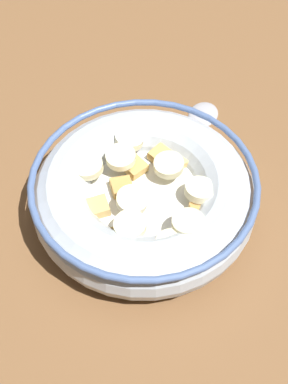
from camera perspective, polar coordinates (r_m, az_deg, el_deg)
name	(u,v)px	position (r cm, az deg, el deg)	size (l,w,h in cm)	color
ground_plane	(144,218)	(46.25, 0.00, -3.01)	(97.97, 97.97, 2.00)	brown
cereal_bowl	(144,194)	(43.20, 0.02, -0.21)	(19.58, 19.58, 5.26)	#B2BCC6
spoon	(195,128)	(52.19, 5.89, 7.35)	(9.24, 15.68, 0.80)	#A5A5AD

